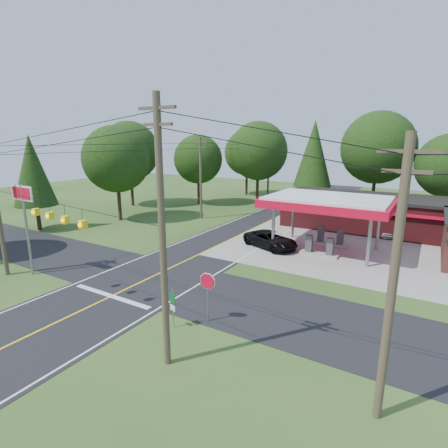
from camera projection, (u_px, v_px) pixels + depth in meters
The scene contains 17 objects.
ground at pixel (150, 278), 25.24m from camera, with size 120.00×120.00×0.00m, color #29501C.
main_highway at pixel (150, 278), 25.24m from camera, with size 8.00×120.00×0.02m, color black.
cross_road at pixel (150, 278), 25.24m from camera, with size 70.00×7.00×0.02m, color black.
lane_center_yellow at pixel (150, 277), 25.24m from camera, with size 0.15×110.00×0.00m, color yellow.
gas_canopy at pixel (328, 204), 30.53m from camera, with size 10.60×7.40×4.88m.
convenience_store at pixel (359, 211), 38.89m from camera, with size 16.40×7.55×3.80m.
utility_pole_near_right at pixel (162, 235), 14.25m from camera, with size 1.80×0.30×11.50m.
utility_pole_far_left at pixel (201, 177), 43.00m from camera, with size 1.80×0.30×10.00m.
utility_pole_right_b at pixel (393, 282), 11.40m from camera, with size 1.80×0.30×10.00m.
utility_pole_north at pixel (268, 171), 56.50m from camera, with size 0.30×0.30×9.50m.
overhead_beacons at pixel (56, 205), 19.28m from camera, with size 17.04×2.04×1.03m.
treeline_backdrop at pixel (287, 158), 43.03m from camera, with size 70.27×51.59×13.30m.
suv_car at pixel (270, 240), 32.07m from camera, with size 5.39×5.39×1.50m, color black.
sedan_car at pixel (387, 231), 35.96m from camera, with size 3.47×3.47×1.18m, color silver.
big_stop_sign at pixel (24, 209), 24.78m from camera, with size 2.49×0.19×6.70m.
octagonal_stop_sign at pixel (207, 285), 18.71m from camera, with size 0.97×0.14×2.85m.
route_sign_post at pixel (173, 305), 18.28m from camera, with size 0.44×0.16×2.20m.
Camera 1 is at (16.76, -17.46, 9.75)m, focal length 28.00 mm.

